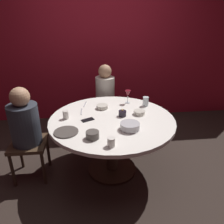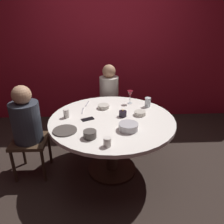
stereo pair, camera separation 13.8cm
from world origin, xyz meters
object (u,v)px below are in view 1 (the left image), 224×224
(bowl_small_white, at_px, (102,107))
(cup_by_right_diner, at_px, (66,115))
(bowl_serving_large, at_px, (130,126))
(bowl_salad_center, at_px, (139,112))
(bowl_sauce_side, at_px, (92,135))
(seated_diner_left, at_px, (25,124))
(dining_table, at_px, (112,129))
(candle_holder, at_px, (122,113))
(cup_by_left_diner, at_px, (146,101))
(dinner_plate, at_px, (66,132))
(cell_phone, at_px, (88,120))
(seated_diner_back, at_px, (105,92))
(cup_near_candle, at_px, (111,142))
(wine_glass, at_px, (128,94))

(bowl_small_white, height_order, cup_by_right_diner, cup_by_right_diner)
(bowl_serving_large, xyz_separation_m, cup_by_right_diner, (-0.68, 0.33, 0.01))
(bowl_salad_center, bearing_deg, bowl_sauce_side, -139.41)
(seated_diner_left, relative_size, bowl_small_white, 7.85)
(dining_table, height_order, cup_by_right_diner, cup_by_right_diner)
(bowl_small_white, bearing_deg, candle_holder, -48.33)
(candle_holder, relative_size, cup_by_left_diner, 0.75)
(candle_holder, height_order, dinner_plate, candle_holder)
(bowl_small_white, bearing_deg, cell_phone, -120.61)
(cell_phone, relative_size, bowl_sauce_side, 1.09)
(bowl_sauce_side, height_order, cup_by_right_diner, cup_by_right_diner)
(cup_by_right_diner, bearing_deg, bowl_sauce_side, -57.83)
(bowl_serving_large, xyz_separation_m, bowl_salad_center, (0.18, 0.35, -0.01))
(seated_diner_back, distance_m, bowl_salad_center, 0.97)
(cup_by_left_diner, bearing_deg, cup_near_candle, -121.26)
(bowl_sauce_side, xyz_separation_m, cup_by_left_diner, (0.71, 0.74, 0.02))
(cell_phone, xyz_separation_m, bowl_serving_large, (0.43, -0.26, 0.03))
(bowl_sauce_side, distance_m, cup_by_right_diner, 0.55)
(cup_near_candle, bearing_deg, bowl_salad_center, 57.85)
(cup_near_candle, height_order, cup_by_left_diner, cup_by_left_diner)
(dining_table, relative_size, cup_near_candle, 16.58)
(bowl_sauce_side, relative_size, cup_by_left_diner, 1.07)
(seated_diner_left, xyz_separation_m, bowl_serving_large, (1.13, -0.27, 0.06))
(bowl_sauce_side, bearing_deg, cup_by_right_diner, 122.17)
(bowl_small_white, xyz_separation_m, cup_by_right_diner, (-0.43, -0.25, 0.03))
(bowl_salad_center, height_order, bowl_sauce_side, bowl_sauce_side)
(cup_near_candle, bearing_deg, bowl_small_white, 91.61)
(seated_diner_back, height_order, bowl_salad_center, seated_diner_back)
(wine_glass, height_order, bowl_sauce_side, wine_glass)
(bowl_serving_large, bearing_deg, cup_by_right_diner, 154.37)
(seated_diner_left, height_order, cup_by_left_diner, seated_diner_left)
(bowl_sauce_side, bearing_deg, cup_by_left_diner, 46.24)
(dining_table, relative_size, cup_by_left_diner, 12.00)
(bowl_salad_center, distance_m, cup_by_left_diner, 0.29)
(seated_diner_left, xyz_separation_m, dinner_plate, (0.48, -0.27, 0.03))
(dining_table, xyz_separation_m, wine_glass, (0.26, 0.45, 0.26))
(seated_diner_back, height_order, cell_phone, seated_diner_back)
(wine_glass, bearing_deg, bowl_serving_large, -98.12)
(bowl_serving_large, distance_m, cup_near_candle, 0.37)
(dinner_plate, relative_size, cup_by_left_diner, 2.06)
(cell_phone, distance_m, bowl_small_white, 0.36)
(dinner_plate, height_order, cell_phone, dinner_plate)
(wine_glass, xyz_separation_m, bowl_serving_large, (-0.10, -0.72, -0.09))
(candle_holder, distance_m, wine_glass, 0.43)
(seated_diner_back, height_order, bowl_small_white, seated_diner_back)
(seated_diner_back, relative_size, bowl_serving_large, 5.58)
(seated_diner_left, xyz_separation_m, cup_by_right_diner, (0.45, 0.05, 0.07))
(dinner_plate, distance_m, bowl_salad_center, 0.90)
(cell_phone, bearing_deg, cup_by_left_diner, -91.34)
(cup_by_right_diner, bearing_deg, cup_by_left_diner, 15.48)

